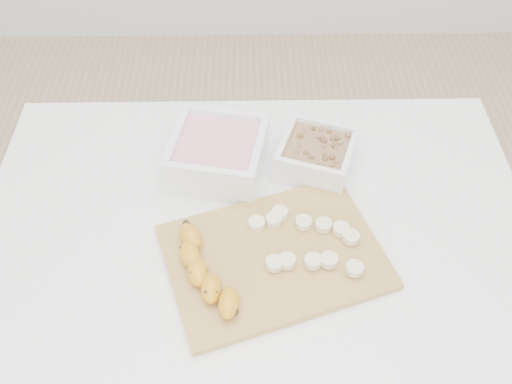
{
  "coord_description": "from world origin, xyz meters",
  "views": [
    {
      "loc": [
        -0.01,
        -0.63,
        1.56
      ],
      "look_at": [
        0.0,
        0.03,
        0.81
      ],
      "focal_mm": 40.0,
      "sensor_mm": 36.0,
      "label": 1
    }
  ],
  "objects_px": {
    "table": "(256,257)",
    "bowl_yogurt": "(218,153)",
    "cutting_board": "(274,257)",
    "bowl_granola": "(316,154)",
    "banana": "(206,272)"
  },
  "relations": [
    {
      "from": "bowl_yogurt",
      "to": "banana",
      "type": "relative_size",
      "value": 1.06
    },
    {
      "from": "bowl_granola",
      "to": "cutting_board",
      "type": "bearing_deg",
      "value": -111.99
    },
    {
      "from": "bowl_yogurt",
      "to": "banana",
      "type": "height_order",
      "value": "bowl_yogurt"
    },
    {
      "from": "table",
      "to": "cutting_board",
      "type": "height_order",
      "value": "cutting_board"
    },
    {
      "from": "bowl_yogurt",
      "to": "banana",
      "type": "xyz_separation_m",
      "value": [
        -0.01,
        -0.26,
        -0.01
      ]
    },
    {
      "from": "cutting_board",
      "to": "banana",
      "type": "bearing_deg",
      "value": -158.33
    },
    {
      "from": "bowl_granola",
      "to": "banana",
      "type": "distance_m",
      "value": 0.33
    },
    {
      "from": "cutting_board",
      "to": "bowl_granola",
      "type": "bearing_deg",
      "value": 68.01
    },
    {
      "from": "table",
      "to": "cutting_board",
      "type": "distance_m",
      "value": 0.13
    },
    {
      "from": "table",
      "to": "bowl_yogurt",
      "type": "bearing_deg",
      "value": 115.91
    },
    {
      "from": "banana",
      "to": "cutting_board",
      "type": "bearing_deg",
      "value": 5.94
    },
    {
      "from": "bowl_yogurt",
      "to": "bowl_granola",
      "type": "distance_m",
      "value": 0.19
    },
    {
      "from": "table",
      "to": "bowl_yogurt",
      "type": "height_order",
      "value": "bowl_yogurt"
    },
    {
      "from": "table",
      "to": "bowl_granola",
      "type": "relative_size",
      "value": 5.81
    },
    {
      "from": "bowl_yogurt",
      "to": "cutting_board",
      "type": "distance_m",
      "value": 0.24
    }
  ]
}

